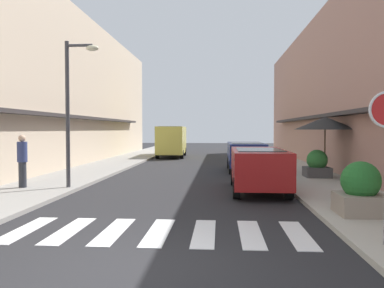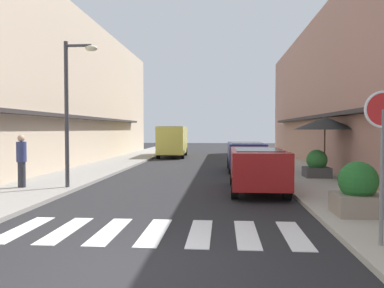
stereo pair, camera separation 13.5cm
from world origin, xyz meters
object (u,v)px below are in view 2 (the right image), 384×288
(round_street_sign, at_px, (383,127))
(delivery_van, at_px, (173,139))
(planter_corner, at_px, (358,191))
(pedestrian_walking_near, at_px, (22,159))
(cafe_umbrella, at_px, (325,123))
(planter_midblock, at_px, (317,165))
(street_lamp, at_px, (72,98))
(parked_car_mid, at_px, (246,153))
(parked_car_near, at_px, (257,165))

(round_street_sign, bearing_deg, delivery_van, 106.10)
(planter_corner, bearing_deg, pedestrian_walking_near, 160.69)
(cafe_umbrella, relative_size, planter_corner, 2.07)
(planter_corner, distance_m, pedestrian_walking_near, 10.79)
(planter_midblock, bearing_deg, street_lamp, -158.60)
(parked_car_mid, distance_m, planter_corner, 10.63)
(street_lamp, xyz_separation_m, cafe_umbrella, (9.59, 3.88, -0.84))
(parked_car_mid, bearing_deg, cafe_umbrella, -41.23)
(cafe_umbrella, bearing_deg, planter_corner, -98.76)
(round_street_sign, bearing_deg, pedestrian_walking_near, 148.17)
(street_lamp, xyz_separation_m, planter_midblock, (9.21, 3.61, -2.60))
(parked_car_mid, xyz_separation_m, pedestrian_walking_near, (-8.16, -6.86, 0.17))
(parked_car_near, relative_size, round_street_sign, 1.67)
(round_street_sign, xyz_separation_m, cafe_umbrella, (1.62, 10.11, 0.22))
(parked_car_near, xyz_separation_m, delivery_van, (-5.02, 16.43, 0.48))
(parked_car_near, height_order, planter_midblock, parked_car_near)
(parked_car_mid, relative_size, delivery_van, 0.75)
(parked_car_mid, distance_m, pedestrian_walking_near, 10.66)
(parked_car_mid, xyz_separation_m, delivery_van, (-5.02, 9.94, 0.48))
(cafe_umbrella, bearing_deg, street_lamp, -157.97)
(planter_midblock, bearing_deg, planter_corner, -96.11)
(parked_car_mid, distance_m, delivery_van, 11.15)
(cafe_umbrella, bearing_deg, parked_car_mid, 138.77)
(planter_corner, bearing_deg, street_lamp, 156.00)
(planter_corner, height_order, pedestrian_walking_near, pedestrian_walking_near)
(planter_midblock, bearing_deg, pedestrian_walking_near, -160.94)
(parked_car_mid, bearing_deg, round_street_sign, -83.04)
(parked_car_near, relative_size, planter_midblock, 3.86)
(planter_corner, relative_size, planter_midblock, 1.09)
(street_lamp, distance_m, planter_corner, 9.56)
(pedestrian_walking_near, bearing_deg, street_lamp, 74.83)
(parked_car_mid, height_order, cafe_umbrella, cafe_umbrella)
(planter_corner, bearing_deg, cafe_umbrella, 81.24)
(parked_car_near, bearing_deg, planter_corner, -62.88)
(parked_car_mid, relative_size, round_street_sign, 1.52)
(parked_car_near, bearing_deg, pedestrian_walking_near, -177.40)
(parked_car_near, xyz_separation_m, cafe_umbrella, (3.19, 3.69, 1.47))
(pedestrian_walking_near, bearing_deg, planter_corner, 49.64)
(parked_car_near, relative_size, planter_corner, 3.54)
(street_lamp, relative_size, pedestrian_walking_near, 2.76)
(delivery_van, bearing_deg, round_street_sign, -73.90)
(parked_car_near, distance_m, pedestrian_walking_near, 8.17)
(parked_car_near, distance_m, street_lamp, 6.81)
(parked_car_mid, distance_m, cafe_umbrella, 4.49)
(delivery_van, distance_m, street_lamp, 16.78)
(parked_car_mid, relative_size, pedestrian_walking_near, 2.23)
(parked_car_near, xyz_separation_m, pedestrian_walking_near, (-8.16, -0.37, 0.17))
(parked_car_near, height_order, planter_corner, parked_car_near)
(parked_car_near, bearing_deg, cafe_umbrella, 49.16)
(parked_car_near, height_order, delivery_van, delivery_van)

